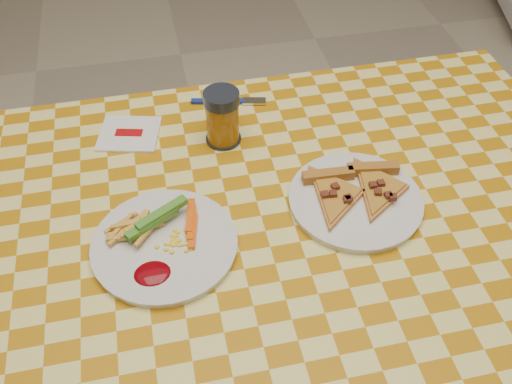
{
  "coord_description": "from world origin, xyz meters",
  "views": [
    {
      "loc": [
        -0.15,
        -0.61,
        1.5
      ],
      "look_at": [
        -0.0,
        0.07,
        0.78
      ],
      "focal_mm": 40.0,
      "sensor_mm": 36.0,
      "label": 1
    }
  ],
  "objects_px": {
    "plate_left": "(165,246)",
    "drink_glass": "(222,118)",
    "plate_right": "(355,201)",
    "table": "(265,257)"
  },
  "relations": [
    {
      "from": "plate_left",
      "to": "drink_glass",
      "type": "xyz_separation_m",
      "value": [
        0.14,
        0.25,
        0.05
      ]
    },
    {
      "from": "plate_left",
      "to": "plate_right",
      "type": "distance_m",
      "value": 0.34
    },
    {
      "from": "plate_right",
      "to": "drink_glass",
      "type": "distance_m",
      "value": 0.3
    },
    {
      "from": "table",
      "to": "plate_left",
      "type": "bearing_deg",
      "value": -179.82
    },
    {
      "from": "plate_right",
      "to": "plate_left",
      "type": "bearing_deg",
      "value": -175.0
    },
    {
      "from": "plate_right",
      "to": "drink_glass",
      "type": "relative_size",
      "value": 2.05
    },
    {
      "from": "plate_left",
      "to": "plate_right",
      "type": "xyz_separation_m",
      "value": [
        0.34,
        0.03,
        0.0
      ]
    },
    {
      "from": "drink_glass",
      "to": "plate_right",
      "type": "bearing_deg",
      "value": -47.87
    },
    {
      "from": "plate_left",
      "to": "plate_right",
      "type": "height_order",
      "value": "same"
    },
    {
      "from": "plate_left",
      "to": "drink_glass",
      "type": "distance_m",
      "value": 0.29
    }
  ]
}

